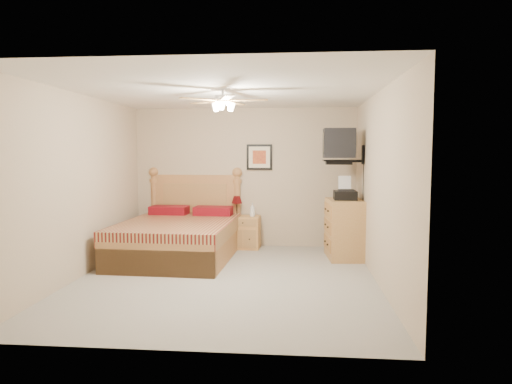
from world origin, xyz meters
TOP-DOWN VIEW (x-y plane):
  - floor at (0.00, 0.00)m, footprint 4.50×4.50m
  - ceiling at (0.00, 0.00)m, footprint 4.00×4.50m
  - wall_back at (0.00, 2.25)m, footprint 4.00×0.04m
  - wall_front at (0.00, -2.25)m, footprint 4.00×0.04m
  - wall_left at (-2.00, 0.00)m, footprint 0.04×4.50m
  - wall_right at (2.00, 0.00)m, footprint 0.04×4.50m
  - bed at (-0.96, 1.12)m, footprint 1.78×2.29m
  - nightstand at (0.03, 2.00)m, footprint 0.55×0.42m
  - table_lamp at (-0.12, 2.06)m, footprint 0.19×0.19m
  - lotion_bottle at (0.17, 1.97)m, footprint 0.09×0.09m
  - framed_picture at (0.27, 2.23)m, footprint 0.46×0.04m
  - dresser at (1.73, 1.40)m, footprint 0.62×0.85m
  - fax_machine at (1.72, 1.37)m, footprint 0.36×0.38m
  - magazine_lower at (1.69, 1.70)m, footprint 0.21×0.28m
  - magazine_upper at (1.70, 1.71)m, footprint 0.18×0.24m
  - wall_tv at (1.75, 1.34)m, footprint 0.56×0.46m
  - ceiling_fan at (0.00, -0.20)m, footprint 1.14×1.14m

SIDE VIEW (x-z plane):
  - floor at x=0.00m, z-range 0.00..0.00m
  - nightstand at x=0.03m, z-range 0.00..0.58m
  - dresser at x=1.73m, z-range 0.00..0.95m
  - lotion_bottle at x=0.17m, z-range 0.58..0.82m
  - bed at x=-0.96m, z-range 0.00..1.44m
  - table_lamp at x=-0.12m, z-range 0.58..0.93m
  - magazine_lower at x=1.69m, z-range 0.95..0.98m
  - magazine_upper at x=1.70m, z-range 0.98..1.00m
  - fax_machine at x=1.72m, z-range 0.95..1.33m
  - wall_back at x=0.00m, z-range 0.00..2.50m
  - wall_front at x=0.00m, z-range 0.00..2.50m
  - wall_left at x=-2.00m, z-range 0.00..2.50m
  - wall_right at x=2.00m, z-range 0.00..2.50m
  - framed_picture at x=0.27m, z-range 1.39..1.85m
  - wall_tv at x=1.75m, z-range 1.52..2.10m
  - ceiling_fan at x=0.00m, z-range 2.22..2.50m
  - ceiling at x=0.00m, z-range 2.48..2.52m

